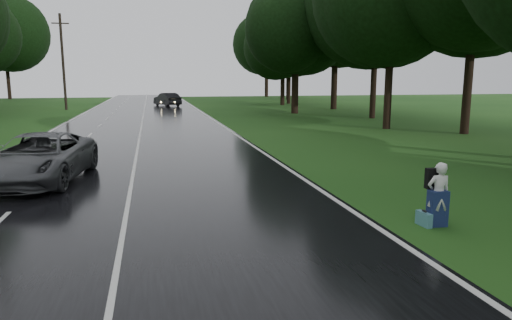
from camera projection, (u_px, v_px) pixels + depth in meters
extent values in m
plane|color=#204A16|center=(121.00, 248.00, 9.58)|extent=(160.00, 160.00, 0.00)
cube|color=black|center=(140.00, 134.00, 28.78)|extent=(12.00, 140.00, 0.04)
cube|color=silver|center=(140.00, 134.00, 28.77)|extent=(0.12, 140.00, 0.01)
imported|color=#4A4C4F|center=(39.00, 158.00, 15.53)|extent=(3.42, 6.11, 1.61)
imported|color=black|center=(167.00, 99.00, 57.76)|extent=(3.44, 5.24, 1.63)
imported|color=silver|center=(438.00, 194.00, 10.93)|extent=(0.59, 0.41, 1.55)
cube|color=navy|center=(437.00, 208.00, 10.99)|extent=(0.46, 0.32, 0.87)
cube|color=black|center=(433.00, 178.00, 11.08)|extent=(0.36, 0.21, 0.50)
cube|color=teal|center=(424.00, 219.00, 11.02)|extent=(0.18, 0.49, 0.34)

